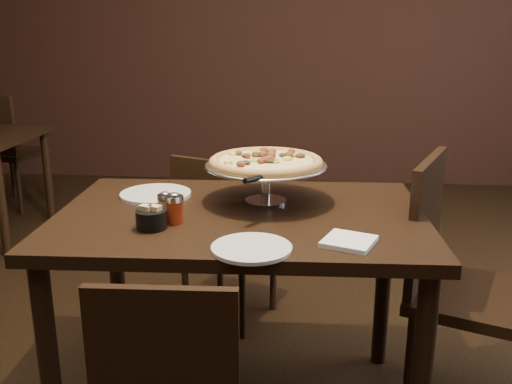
{
  "coord_description": "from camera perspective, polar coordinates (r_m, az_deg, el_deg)",
  "views": [
    {
      "loc": [
        0.27,
        -1.87,
        1.44
      ],
      "look_at": [
        0.09,
        0.08,
        0.87
      ],
      "focal_mm": 40.0,
      "sensor_mm": 36.0,
      "label": 1
    }
  ],
  "objects": [
    {
      "name": "parmesan_shaker",
      "position": [
        1.96,
        -9.04,
        -1.36
      ],
      "size": [
        0.05,
        0.05,
        0.1
      ],
      "color": "beige",
      "rests_on": "dining_table"
    },
    {
      "name": "serving_spatula",
      "position": [
        1.89,
        0.19,
        1.35
      ],
      "size": [
        0.17,
        0.17,
        0.02
      ],
      "rotation": [
        0.0,
        0.0,
        -0.6
      ],
      "color": "silver",
      "rests_on": "pizza_stand"
    },
    {
      "name": "napkin_stack",
      "position": [
        1.75,
        9.28,
        -4.9
      ],
      "size": [
        0.19,
        0.19,
        0.02
      ],
      "primitive_type": "cube",
      "rotation": [
        0.0,
        0.0,
        -0.38
      ],
      "color": "white",
      "rests_on": "dining_table"
    },
    {
      "name": "pizza_stand",
      "position": [
        2.09,
        0.99,
        2.97
      ],
      "size": [
        0.45,
        0.45,
        0.19
      ],
      "color": "silver",
      "rests_on": "dining_table"
    },
    {
      "name": "dining_table",
      "position": [
        2.05,
        -1.53,
        -4.87
      ],
      "size": [
        1.32,
        0.91,
        0.81
      ],
      "rotation": [
        0.0,
        0.0,
        0.04
      ],
      "color": "black",
      "rests_on": "ground"
    },
    {
      "name": "packet_caddy",
      "position": [
        1.88,
        -10.43,
        -2.64
      ],
      "size": [
        0.1,
        0.1,
        0.08
      ],
      "rotation": [
        0.0,
        0.0,
        -0.41
      ],
      "color": "black",
      "rests_on": "dining_table"
    },
    {
      "name": "chair_far",
      "position": [
        2.78,
        -3.38,
        -4.19
      ],
      "size": [
        0.53,
        0.53,
        0.86
      ],
      "rotation": [
        0.0,
        0.0,
        2.74
      ],
      "color": "black",
      "rests_on": "ground"
    },
    {
      "name": "pepper_flake_shaker",
      "position": [
        1.91,
        -8.12,
        -1.65
      ],
      "size": [
        0.06,
        0.06,
        0.11
      ],
      "color": "maroon",
      "rests_on": "dining_table"
    },
    {
      "name": "plate_left",
      "position": [
        2.24,
        -10.0,
        -0.22
      ],
      "size": [
        0.27,
        0.27,
        0.01
      ],
      "primitive_type": "cylinder",
      "color": "silver",
      "rests_on": "dining_table"
    },
    {
      "name": "bg_chair_far",
      "position": [
        4.99,
        -23.81,
        4.13
      ],
      "size": [
        0.52,
        0.52,
        0.94
      ],
      "rotation": [
        0.0,
        0.0,
        2.93
      ],
      "color": "black",
      "rests_on": "ground"
    },
    {
      "name": "plate_near",
      "position": [
        1.68,
        -0.44,
        -5.63
      ],
      "size": [
        0.24,
        0.24,
        0.01
      ],
      "primitive_type": "cylinder",
      "color": "silver",
      "rests_on": "dining_table"
    },
    {
      "name": "chair_side",
      "position": [
        2.28,
        19.41,
        -8.05
      ],
      "size": [
        0.6,
        0.6,
        0.98
      ],
      "rotation": [
        0.0,
        0.0,
        1.18
      ],
      "color": "black",
      "rests_on": "ground"
    },
    {
      "name": "room",
      "position": [
        1.91,
        -1.08,
        15.09
      ],
      "size": [
        6.04,
        7.04,
        2.84
      ],
      "color": "black",
      "rests_on": "ground"
    }
  ]
}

